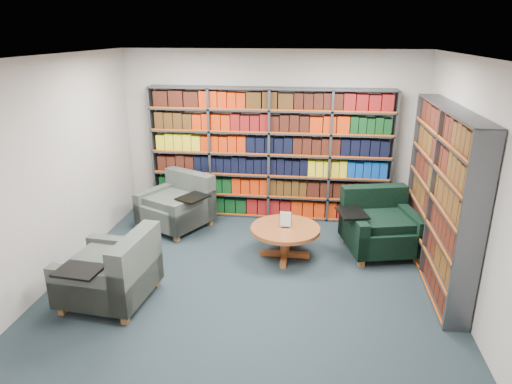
# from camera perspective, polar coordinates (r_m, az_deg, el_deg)

# --- Properties ---
(room_shell) EXTENTS (5.02, 5.02, 2.82)m
(room_shell) POSITION_cam_1_polar(r_m,az_deg,el_deg) (5.36, -0.83, 1.41)
(room_shell) COLOR black
(room_shell) RESTS_ON ground
(bookshelf_back) EXTENTS (4.00, 0.28, 2.20)m
(bookshelf_back) POSITION_cam_1_polar(r_m,az_deg,el_deg) (7.68, 1.69, 4.64)
(bookshelf_back) COLOR #47494F
(bookshelf_back) RESTS_ON ground
(bookshelf_right) EXTENTS (0.28, 2.50, 2.20)m
(bookshelf_right) POSITION_cam_1_polar(r_m,az_deg,el_deg) (6.19, 22.05, -0.52)
(bookshelf_right) COLOR #47494F
(bookshelf_right) RESTS_ON ground
(chair_teal_left) EXTENTS (1.28, 1.28, 0.86)m
(chair_teal_left) POSITION_cam_1_polar(r_m,az_deg,el_deg) (7.61, -9.53, -1.70)
(chair_teal_left) COLOR #052232
(chair_teal_left) RESTS_ON ground
(chair_green_right) EXTENTS (1.27, 1.18, 0.89)m
(chair_green_right) POSITION_cam_1_polar(r_m,az_deg,el_deg) (6.94, 15.04, -4.17)
(chair_green_right) COLOR black
(chair_green_right) RESTS_ON ground
(chair_teal_front) EXTENTS (1.05, 1.18, 0.87)m
(chair_teal_front) POSITION_cam_1_polar(r_m,az_deg,el_deg) (5.70, -17.15, -9.84)
(chair_teal_front) COLOR #052232
(chair_teal_front) RESTS_ON ground
(coffee_table) EXTENTS (0.98, 0.98, 0.69)m
(coffee_table) POSITION_cam_1_polar(r_m,az_deg,el_deg) (6.47, 3.67, -5.18)
(coffee_table) COLOR brown
(coffee_table) RESTS_ON ground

